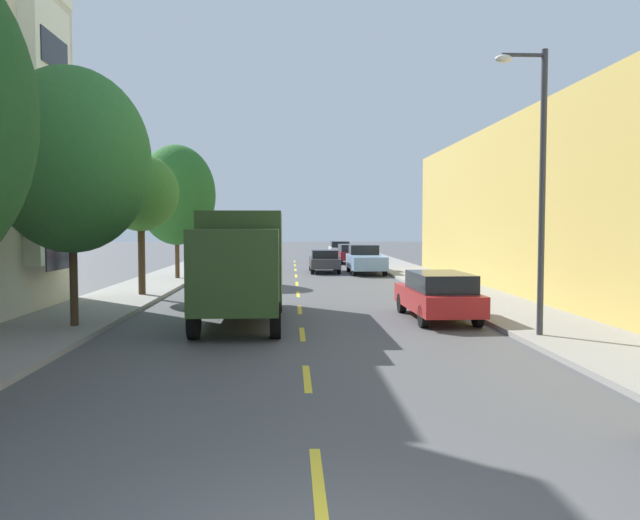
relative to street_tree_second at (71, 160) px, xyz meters
The scene contains 16 objects.
ground_plane 18.85m from the street_tree_second, 69.46° to the left, with size 160.00×160.00×0.00m, color #4C4C4F.
sidewalk_left 15.81m from the street_tree_second, 92.66° to the left, with size 3.20×120.00×0.14m, color gray.
sidewalk_right 20.78m from the street_tree_second, 48.16° to the left, with size 3.20×120.00×0.14m, color gray.
lane_centerline_dashes 14.06m from the street_tree_second, 61.07° to the left, with size 0.14×47.20×0.01m.
apartment_block_opposite 21.34m from the street_tree_second, 19.40° to the left, with size 10.00×36.00×7.46m, color tan.
street_tree_second is the anchor object (origin of this frame).
street_tree_third 8.16m from the street_tree_second, 90.00° to the left, with size 3.09×3.09×5.72m.
street_tree_farthest 16.30m from the street_tree_second, 90.00° to the left, with size 4.14×4.14×7.11m.
street_lamp 12.54m from the street_tree_second, ahead, with size 1.35×0.28×7.25m.
delivery_box_truck 5.71m from the street_tree_second, 21.79° to the left, with size 2.47×8.15×3.37m.
parked_pickup_sky 23.68m from the street_tree_second, 62.75° to the left, with size 2.02×5.31×1.73m.
parked_wagon_red 11.50m from the street_tree_second, ahead, with size 1.93×4.74×1.50m.
parked_pickup_teal 32.65m from the street_tree_second, 86.18° to the left, with size 2.07×5.33×1.73m.
parked_wagon_burgundy 32.99m from the street_tree_second, 71.02° to the left, with size 1.90×4.73×1.50m.
parked_wagon_white 42.37m from the street_tree_second, 75.42° to the left, with size 1.86×4.72×1.50m.
moving_charcoal_sedan 23.58m from the street_tree_second, 69.34° to the left, with size 1.80×4.50×1.43m.
Camera 1 is at (-0.31, -5.14, 2.95)m, focal length 35.67 mm.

